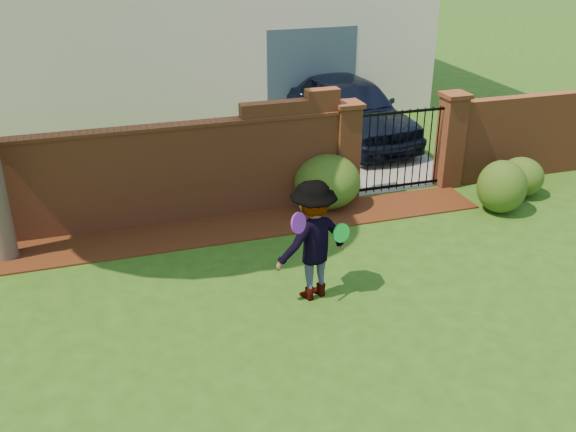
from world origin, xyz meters
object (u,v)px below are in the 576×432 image
object	(u,v)px
man	(314,241)
frisbee_purple	(299,223)
frisbee_green	(341,233)
car	(356,112)

from	to	relation	value
man	frisbee_purple	xyz separation A→B (m)	(-0.31, -0.26, 0.45)
man	frisbee_green	distance (m)	0.39
car	frisbee_green	size ratio (longest dim) A/B	16.53
car	man	distance (m)	6.95
car	frisbee_purple	xyz separation A→B (m)	(-3.56, -6.41, 0.55)
man	frisbee_green	bearing A→B (deg)	153.64
frisbee_green	frisbee_purple	bearing A→B (deg)	-164.20
frisbee_purple	frisbee_green	distance (m)	0.79
man	car	bearing A→B (deg)	-133.57
car	frisbee_purple	world-z (taller)	car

